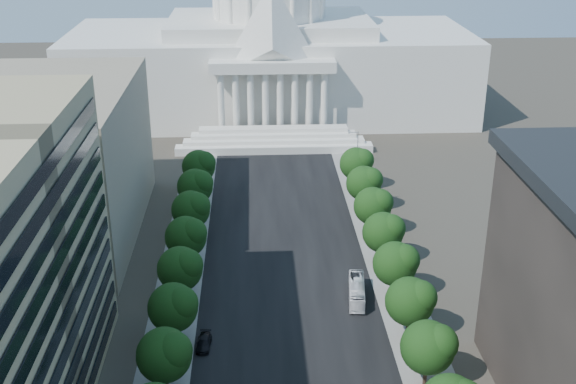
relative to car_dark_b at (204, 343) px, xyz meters
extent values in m
cube|color=black|center=(13.50, 31.50, -0.74)|extent=(30.00, 260.00, 0.01)
cube|color=gray|center=(-5.50, 31.50, -0.74)|extent=(8.00, 260.00, 0.02)
cube|color=gray|center=(32.50, 31.50, -0.74)|extent=(8.00, 260.00, 0.02)
cube|color=white|center=(13.50, 126.50, 11.76)|extent=(120.00, 50.00, 25.00)
cube|color=white|center=(13.50, 126.50, 26.26)|extent=(60.00, 40.00, 4.00)
cube|color=white|center=(13.50, 99.50, 19.76)|extent=(34.00, 8.00, 3.00)
cube|color=gray|center=(-34.50, 41.50, 14.26)|extent=(38.00, 52.00, 30.00)
cylinder|color=#33261C|center=(-4.50, -10.50, 0.73)|extent=(0.56, 0.56, 2.94)
sphere|color=black|center=(-4.50, -10.50, 5.43)|extent=(7.60, 7.60, 7.60)
sphere|color=black|center=(-3.17, -11.26, 6.57)|extent=(5.32, 5.32, 5.32)
cylinder|color=#33261C|center=(-4.50, 1.50, 0.73)|extent=(0.56, 0.56, 2.94)
sphere|color=black|center=(-4.50, 1.50, 5.43)|extent=(7.60, 7.60, 7.60)
sphere|color=black|center=(-3.17, 0.74, 6.57)|extent=(5.32, 5.32, 5.32)
cylinder|color=#33261C|center=(-4.50, 13.50, 0.73)|extent=(0.56, 0.56, 2.94)
sphere|color=black|center=(-4.50, 13.50, 5.43)|extent=(7.60, 7.60, 7.60)
sphere|color=black|center=(-3.17, 12.74, 6.57)|extent=(5.32, 5.32, 5.32)
cylinder|color=#33261C|center=(-4.50, 25.50, 0.73)|extent=(0.56, 0.56, 2.94)
sphere|color=black|center=(-4.50, 25.50, 5.43)|extent=(7.60, 7.60, 7.60)
sphere|color=black|center=(-3.17, 24.74, 6.57)|extent=(5.32, 5.32, 5.32)
cylinder|color=#33261C|center=(-4.50, 37.50, 0.73)|extent=(0.56, 0.56, 2.94)
sphere|color=black|center=(-4.50, 37.50, 5.43)|extent=(7.60, 7.60, 7.60)
sphere|color=black|center=(-3.17, 36.74, 6.57)|extent=(5.32, 5.32, 5.32)
cylinder|color=#33261C|center=(-4.50, 49.50, 0.73)|extent=(0.56, 0.56, 2.94)
sphere|color=black|center=(-4.50, 49.50, 5.43)|extent=(7.60, 7.60, 7.60)
sphere|color=black|center=(-3.17, 48.74, 6.57)|extent=(5.32, 5.32, 5.32)
cylinder|color=#33261C|center=(-4.50, 61.50, 0.73)|extent=(0.56, 0.56, 2.94)
sphere|color=black|center=(-4.50, 61.50, 5.43)|extent=(7.60, 7.60, 7.60)
sphere|color=black|center=(-3.17, 60.74, 6.57)|extent=(5.32, 5.32, 5.32)
cylinder|color=#33261C|center=(31.50, -10.50, 0.73)|extent=(0.56, 0.56, 2.94)
sphere|color=black|center=(31.50, -10.50, 5.43)|extent=(7.60, 7.60, 7.60)
sphere|color=black|center=(32.83, -11.26, 6.57)|extent=(5.32, 5.32, 5.32)
cylinder|color=#33261C|center=(31.50, 1.50, 0.73)|extent=(0.56, 0.56, 2.94)
sphere|color=black|center=(31.50, 1.50, 5.43)|extent=(7.60, 7.60, 7.60)
sphere|color=black|center=(32.83, 0.74, 6.57)|extent=(5.32, 5.32, 5.32)
cylinder|color=#33261C|center=(31.50, 13.50, 0.73)|extent=(0.56, 0.56, 2.94)
sphere|color=black|center=(31.50, 13.50, 5.43)|extent=(7.60, 7.60, 7.60)
sphere|color=black|center=(32.83, 12.74, 6.57)|extent=(5.32, 5.32, 5.32)
cylinder|color=#33261C|center=(31.50, 25.50, 0.73)|extent=(0.56, 0.56, 2.94)
sphere|color=black|center=(31.50, 25.50, 5.43)|extent=(7.60, 7.60, 7.60)
sphere|color=black|center=(32.83, 24.74, 6.57)|extent=(5.32, 5.32, 5.32)
cylinder|color=#33261C|center=(31.50, 37.50, 0.73)|extent=(0.56, 0.56, 2.94)
sphere|color=black|center=(31.50, 37.50, 5.43)|extent=(7.60, 7.60, 7.60)
sphere|color=black|center=(32.83, 36.74, 6.57)|extent=(5.32, 5.32, 5.32)
cylinder|color=#33261C|center=(31.50, 49.50, 0.73)|extent=(0.56, 0.56, 2.94)
sphere|color=black|center=(31.50, 49.50, 5.43)|extent=(7.60, 7.60, 7.60)
sphere|color=black|center=(32.83, 48.74, 6.57)|extent=(5.32, 5.32, 5.32)
cylinder|color=#33261C|center=(31.50, 61.50, 0.73)|extent=(0.56, 0.56, 2.94)
sphere|color=black|center=(31.50, 61.50, 5.43)|extent=(7.60, 7.60, 7.60)
sphere|color=black|center=(32.83, 60.74, 6.57)|extent=(5.32, 5.32, 5.32)
cylinder|color=gray|center=(34.00, 1.50, 3.76)|extent=(0.18, 0.18, 9.00)
cylinder|color=gray|center=(32.80, 1.50, 8.06)|extent=(2.40, 0.14, 0.14)
sphere|color=gray|center=(31.70, 1.50, 7.96)|extent=(0.44, 0.44, 0.44)
cylinder|color=gray|center=(34.00, 26.50, 3.76)|extent=(0.18, 0.18, 9.00)
cylinder|color=gray|center=(32.80, 26.50, 8.06)|extent=(2.40, 0.14, 0.14)
sphere|color=gray|center=(31.70, 26.50, 7.96)|extent=(0.44, 0.44, 0.44)
cylinder|color=gray|center=(34.00, 51.50, 3.76)|extent=(0.18, 0.18, 9.00)
cylinder|color=gray|center=(32.80, 51.50, 8.06)|extent=(2.40, 0.14, 0.14)
sphere|color=gray|center=(31.70, 51.50, 7.96)|extent=(0.44, 0.44, 0.44)
cylinder|color=gray|center=(34.00, 76.50, 3.76)|extent=(0.18, 0.18, 9.00)
cylinder|color=gray|center=(32.80, 76.50, 8.06)|extent=(2.40, 0.14, 0.14)
sphere|color=gray|center=(31.70, 76.50, 7.96)|extent=(0.44, 0.44, 0.44)
imported|color=black|center=(0.00, 0.00, 0.00)|extent=(2.41, 5.22, 1.48)
imported|color=white|center=(25.08, 12.74, 0.77)|extent=(3.78, 11.08, 3.02)
camera|label=1|loc=(8.22, -92.49, 63.48)|focal=45.00mm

